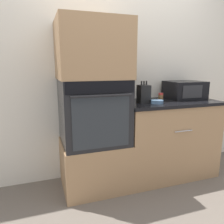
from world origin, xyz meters
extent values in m
plane|color=#6B6056|center=(0.00, 0.00, 0.00)|extent=(12.00, 12.00, 0.00)
cube|color=silver|center=(0.00, 0.63, 1.25)|extent=(8.00, 0.05, 2.50)
cube|color=#A87F56|center=(-0.35, 0.30, 0.26)|extent=(0.70, 0.60, 0.52)
cube|color=black|center=(-0.35, 0.30, 0.86)|extent=(0.68, 0.59, 0.68)
cube|color=black|center=(-0.35, 0.00, 1.15)|extent=(0.65, 0.01, 0.12)
cube|color=#3FBFF2|center=(-0.35, 0.00, 1.15)|extent=(0.09, 0.00, 0.03)
cube|color=#282D33|center=(-0.35, 0.00, 0.82)|extent=(0.56, 0.01, 0.50)
cylinder|color=black|center=(-0.35, -0.03, 1.07)|extent=(0.58, 0.02, 0.02)
cube|color=#A87F56|center=(-0.35, 0.30, 1.49)|extent=(0.70, 0.60, 0.58)
cube|color=#A87F56|center=(0.57, 0.30, 0.45)|extent=(1.14, 0.60, 0.90)
cube|color=black|center=(0.57, 0.30, 0.91)|extent=(1.16, 0.63, 0.03)
cylinder|color=#B7B7BC|center=(0.57, -0.01, 0.65)|extent=(0.22, 0.01, 0.01)
cube|color=black|center=(0.84, 0.38, 1.04)|extent=(0.44, 0.37, 0.22)
cube|color=#28282B|center=(0.82, 0.20, 1.04)|extent=(0.27, 0.01, 0.15)
cube|color=black|center=(0.23, 0.30, 1.03)|extent=(0.12, 0.12, 0.20)
cylinder|color=black|center=(0.20, 0.30, 1.15)|extent=(0.02, 0.02, 0.04)
cylinder|color=black|center=(0.23, 0.30, 1.15)|extent=(0.02, 0.02, 0.04)
cylinder|color=black|center=(0.26, 0.30, 1.15)|extent=(0.02, 0.02, 0.04)
cylinder|color=#517599|center=(0.34, 0.19, 0.95)|extent=(0.14, 0.14, 0.04)
cylinder|color=brown|center=(0.46, 0.30, 0.97)|extent=(0.06, 0.06, 0.08)
cylinder|color=red|center=(0.46, 0.30, 1.02)|extent=(0.05, 0.05, 0.02)
cylinder|color=#427047|center=(0.10, 0.55, 0.96)|extent=(0.05, 0.05, 0.06)
cylinder|color=black|center=(0.10, 0.55, 1.00)|extent=(0.05, 0.05, 0.02)
camera|label=1|loc=(-0.90, -1.90, 1.33)|focal=35.00mm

